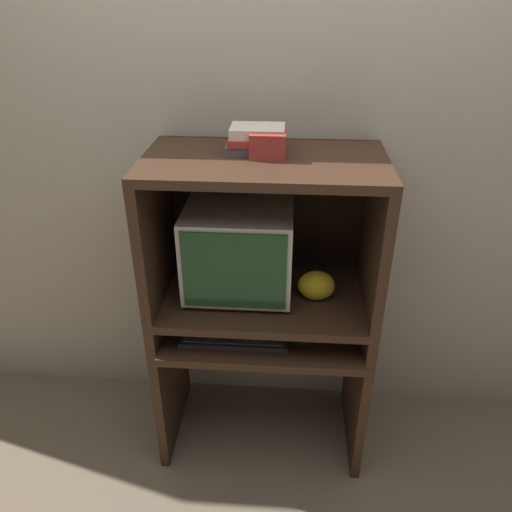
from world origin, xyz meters
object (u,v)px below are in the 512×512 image
at_px(book_stack, 256,140).
at_px(mouse, 302,341).
at_px(snack_bag, 316,285).
at_px(storage_box, 268,144).
at_px(keyboard, 234,337).
at_px(crt_monitor, 239,249).

bearing_deg(book_stack, mouse, -45.76).
distance_m(mouse, snack_bag, 0.24).
bearing_deg(storage_box, keyboard, -131.01).
xyz_separation_m(book_stack, storage_box, (0.05, -0.06, -0.00)).
distance_m(keyboard, mouse, 0.28).
distance_m(keyboard, storage_box, 0.81).
xyz_separation_m(crt_monitor, mouse, (0.27, -0.18, -0.33)).
bearing_deg(snack_bag, mouse, -112.04).
height_order(keyboard, book_stack, book_stack).
height_order(crt_monitor, snack_bag, crt_monitor).
height_order(keyboard, snack_bag, snack_bag).
bearing_deg(book_stack, snack_bag, -16.81).
relative_size(keyboard, mouse, 6.03).
bearing_deg(snack_bag, keyboard, -160.08).
distance_m(crt_monitor, snack_bag, 0.36).
xyz_separation_m(mouse, snack_bag, (0.05, 0.13, 0.19)).
distance_m(crt_monitor, keyboard, 0.37).
xyz_separation_m(crt_monitor, book_stack, (0.07, 0.03, 0.46)).
xyz_separation_m(snack_bag, book_stack, (-0.26, 0.08, 0.59)).
xyz_separation_m(snack_bag, storage_box, (-0.21, 0.02, 0.59)).
bearing_deg(crt_monitor, storage_box, -12.89).
relative_size(crt_monitor, book_stack, 1.97).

